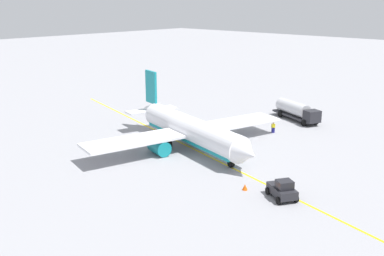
% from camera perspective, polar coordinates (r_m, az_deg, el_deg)
% --- Properties ---
extents(ground_plane, '(400.00, 400.00, 0.00)m').
position_cam_1_polar(ground_plane, '(64.81, 0.00, -2.55)').
color(ground_plane, '#939399').
extents(airplane, '(28.34, 31.27, 9.53)m').
position_cam_1_polar(airplane, '(64.45, -0.24, -0.26)').
color(airplane, white).
rests_on(airplane, ground).
extents(fuel_tanker, '(10.77, 6.22, 3.15)m').
position_cam_1_polar(fuel_tanker, '(81.55, 12.97, 2.15)').
color(fuel_tanker, '#2D2D33').
rests_on(fuel_tanker, ground).
extents(pushback_tug, '(4.12, 3.71, 2.20)m').
position_cam_1_polar(pushback_tug, '(49.53, 11.27, -7.59)').
color(pushback_tug, '#232328').
rests_on(pushback_tug, ground).
extents(refueling_worker, '(0.58, 0.63, 1.71)m').
position_cam_1_polar(refueling_worker, '(73.23, 10.14, 0.04)').
color(refueling_worker, navy).
rests_on(refueling_worker, ground).
extents(safety_cone_nose, '(0.62, 0.62, 0.69)m').
position_cam_1_polar(safety_cone_nose, '(51.26, 6.65, -7.36)').
color(safety_cone_nose, '#F2590F').
rests_on(safety_cone_nose, ground).
extents(taxi_line_marking, '(77.74, 19.34, 0.01)m').
position_cam_1_polar(taxi_line_marking, '(64.81, 0.00, -2.55)').
color(taxi_line_marking, yellow).
rests_on(taxi_line_marking, ground).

